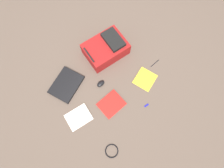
% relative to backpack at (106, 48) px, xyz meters
% --- Properties ---
extents(ground_plane, '(3.71, 3.71, 0.00)m').
position_rel_backpack_xyz_m(ground_plane, '(-0.25, 0.27, -0.09)').
color(ground_plane, brown).
extents(backpack, '(0.44, 0.53, 0.21)m').
position_rel_backpack_xyz_m(backpack, '(0.00, 0.00, 0.00)').
color(backpack, maroon).
rests_on(backpack, ground_plane).
extents(laptop, '(0.32, 0.39, 0.03)m').
position_rel_backpack_xyz_m(laptop, '(0.08, 0.58, -0.07)').
color(laptop, black).
rests_on(laptop, ground_plane).
extents(book_red, '(0.23, 0.24, 0.01)m').
position_rel_backpack_xyz_m(book_red, '(-0.54, -0.01, -0.08)').
color(book_red, silver).
rests_on(book_red, ground_plane).
extents(book_blue, '(0.25, 0.28, 0.02)m').
position_rel_backpack_xyz_m(book_blue, '(-0.43, 0.44, -0.08)').
color(book_blue, silver).
rests_on(book_blue, ground_plane).
extents(book_comic, '(0.27, 0.30, 0.01)m').
position_rel_backpack_xyz_m(book_comic, '(-0.26, 0.76, -0.08)').
color(book_comic, silver).
rests_on(book_comic, ground_plane).
extents(computer_mouse, '(0.07, 0.10, 0.04)m').
position_rel_backpack_xyz_m(computer_mouse, '(-0.20, 0.34, -0.07)').
color(computer_mouse, black).
rests_on(computer_mouse, ground_plane).
extents(cable_coil, '(0.13, 0.13, 0.01)m').
position_rel_backpack_xyz_m(cable_coil, '(-0.73, 0.80, -0.08)').
color(cable_coil, black).
rests_on(cable_coil, ground_plane).
extents(pen_black, '(0.03, 0.13, 0.01)m').
position_rel_backpack_xyz_m(pen_black, '(-0.52, -0.24, -0.09)').
color(pen_black, black).
rests_on(pen_black, ground_plane).
extents(usb_stick, '(0.03, 0.05, 0.01)m').
position_rel_backpack_xyz_m(usb_stick, '(-0.73, 0.22, -0.09)').
color(usb_stick, '#191999').
rests_on(usb_stick, ground_plane).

